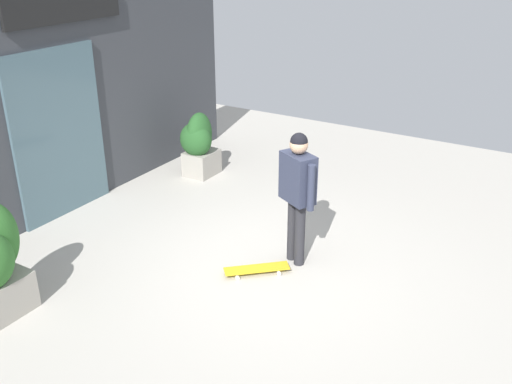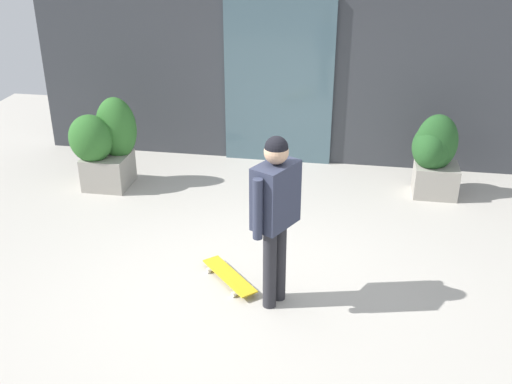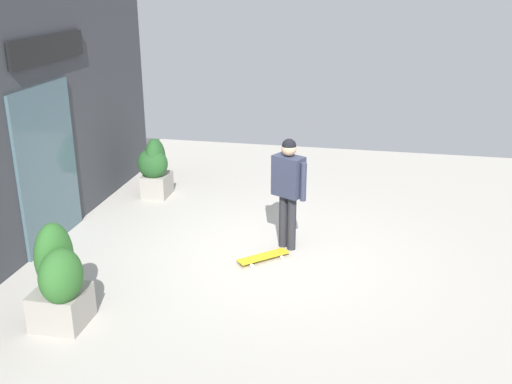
{
  "view_description": "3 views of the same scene",
  "coord_description": "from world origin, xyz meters",
  "px_view_note": "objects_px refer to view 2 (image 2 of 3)",
  "views": [
    {
      "loc": [
        -5.41,
        -3.12,
        3.83
      ],
      "look_at": [
        0.04,
        0.15,
        0.97
      ],
      "focal_mm": 40.08,
      "sensor_mm": 36.0,
      "label": 1
    },
    {
      "loc": [
        0.94,
        -5.19,
        3.55
      ],
      "look_at": [
        0.04,
        0.15,
        0.97
      ],
      "focal_mm": 42.65,
      "sensor_mm": 36.0,
      "label": 2
    },
    {
      "loc": [
        -7.89,
        -1.46,
        3.95
      ],
      "look_at": [
        0.04,
        0.15,
        0.97
      ],
      "focal_mm": 41.46,
      "sensor_mm": 36.0,
      "label": 3
    }
  ],
  "objects_px": {
    "skateboard": "(229,276)",
    "planter_box_left": "(434,153)",
    "planter_box_right": "(105,144)",
    "skateboarder": "(276,205)"
  },
  "relations": [
    {
      "from": "skateboard",
      "to": "planter_box_left",
      "type": "bearing_deg",
      "value": -84.1
    },
    {
      "from": "skateboard",
      "to": "planter_box_left",
      "type": "distance_m",
      "value": 3.38
    },
    {
      "from": "skateboard",
      "to": "planter_box_right",
      "type": "bearing_deg",
      "value": 3.79
    },
    {
      "from": "planter_box_left",
      "to": "planter_box_right",
      "type": "xyz_separation_m",
      "value": [
        -4.34,
        -0.45,
        0.02
      ]
    },
    {
      "from": "planter_box_left",
      "to": "planter_box_right",
      "type": "height_order",
      "value": "planter_box_right"
    },
    {
      "from": "skateboarder",
      "to": "planter_box_left",
      "type": "xyz_separation_m",
      "value": [
        1.71,
        2.76,
        -0.47
      ]
    },
    {
      "from": "skateboard",
      "to": "planter_box_right",
      "type": "relative_size",
      "value": 0.59
    },
    {
      "from": "skateboard",
      "to": "planter_box_left",
      "type": "xyz_separation_m",
      "value": [
        2.22,
        2.49,
        0.53
      ]
    },
    {
      "from": "skateboarder",
      "to": "planter_box_right",
      "type": "relative_size",
      "value": 1.39
    },
    {
      "from": "skateboarder",
      "to": "skateboard",
      "type": "height_order",
      "value": "skateboarder"
    }
  ]
}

